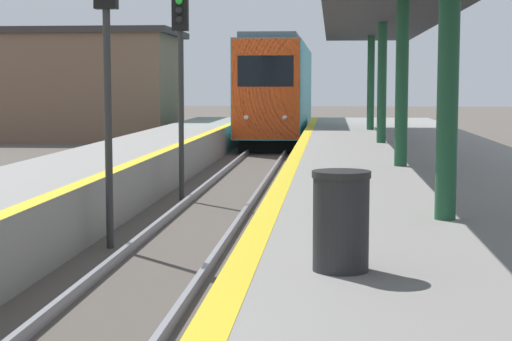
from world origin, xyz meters
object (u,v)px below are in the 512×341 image
(signal_mid, at_px, (107,44))
(trash_bin, at_px, (341,221))
(signal_far, at_px, (180,55))
(train, at_px, (279,91))

(signal_mid, xyz_separation_m, trash_bin, (3.67, -6.05, -1.83))
(trash_bin, bearing_deg, signal_far, 106.53)
(signal_mid, xyz_separation_m, signal_far, (0.17, 5.75, 0.00))
(train, distance_m, signal_mid, 26.59)
(trash_bin, bearing_deg, signal_mid, 121.25)
(signal_mid, height_order, trash_bin, signal_mid)
(signal_mid, bearing_deg, signal_far, 88.32)
(train, distance_m, trash_bin, 32.71)
(signal_far, bearing_deg, train, 87.36)
(train, bearing_deg, signal_far, -92.64)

